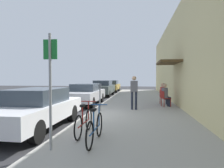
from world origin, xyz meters
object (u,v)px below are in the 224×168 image
(parking_meter, at_px, (100,95))
(cafe_chair_1, at_px, (163,96))
(pedestrian_standing, at_px, (134,90))
(parked_car_2, at_px, (103,88))
(parked_car_1, at_px, (85,94))
(seated_patron_1, at_px, (164,93))
(parked_car_3, at_px, (111,86))
(cafe_chair_0, at_px, (165,98))
(bicycle_1, at_px, (84,122))
(bicycle_0, at_px, (95,128))
(seated_patron_0, at_px, (166,94))
(street_sign, at_px, (50,82))
(parked_car_0, at_px, (36,108))

(parking_meter, height_order, cafe_chair_1, parking_meter)
(parking_meter, distance_m, pedestrian_standing, 1.76)
(parked_car_2, bearing_deg, parked_car_1, -90.00)
(parking_meter, xyz_separation_m, seated_patron_1, (3.35, 2.79, -0.07))
(parked_car_3, height_order, cafe_chair_0, parked_car_3)
(parking_meter, relative_size, bicycle_1, 0.77)
(bicycle_0, relative_size, cafe_chair_0, 1.97)
(seated_patron_0, relative_size, seated_patron_1, 1.00)
(parked_car_2, xyz_separation_m, bicycle_1, (1.91, -12.75, -0.28))
(parked_car_1, relative_size, bicycle_0, 2.57)
(street_sign, bearing_deg, seated_patron_1, 66.94)
(parked_car_1, height_order, seated_patron_1, seated_patron_1)
(parked_car_3, bearing_deg, pedestrian_standing, -76.97)
(parked_car_3, bearing_deg, cafe_chair_0, -68.86)
(parked_car_2, relative_size, bicycle_0, 2.57)
(parked_car_3, relative_size, seated_patron_0, 3.41)
(street_sign, xyz_separation_m, bicycle_1, (0.41, 1.25, -1.16))
(cafe_chair_0, bearing_deg, seated_patron_0, 16.66)
(seated_patron_0, bearing_deg, parked_car_1, 168.60)
(seated_patron_1, bearing_deg, parked_car_1, 179.32)
(seated_patron_0, distance_m, cafe_chair_1, 0.95)
(parked_car_3, xyz_separation_m, seated_patron_1, (4.90, -11.58, 0.09))
(parked_car_1, bearing_deg, parked_car_2, 90.00)
(seated_patron_0, relative_size, pedestrian_standing, 0.76)
(parked_car_0, xyz_separation_m, cafe_chair_0, (4.85, 5.00, -0.09))
(parked_car_0, xyz_separation_m, cafe_chair_1, (4.84, 5.94, -0.09))
(parked_car_3, distance_m, bicycle_0, 19.11)
(parked_car_1, distance_m, parked_car_3, 11.53)
(parked_car_0, height_order, seated_patron_1, seated_patron_1)
(bicycle_1, bearing_deg, parking_meter, 95.14)
(parked_car_3, xyz_separation_m, street_sign, (1.50, -19.58, 0.92))
(parked_car_2, relative_size, parked_car_3, 1.00)
(cafe_chair_1, distance_m, pedestrian_standing, 2.79)
(parked_car_0, distance_m, cafe_chair_0, 6.96)
(bicycle_0, distance_m, bicycle_1, 0.79)
(seated_patron_1, relative_size, pedestrian_standing, 0.76)
(parking_meter, bearing_deg, parked_car_3, 96.16)
(parking_meter, xyz_separation_m, bicycle_0, (0.82, -4.59, -0.41))
(parked_car_3, bearing_deg, seated_patron_1, -67.06)
(parked_car_1, height_order, parked_car_3, parked_car_3)
(cafe_chair_0, bearing_deg, bicycle_1, -116.89)
(street_sign, bearing_deg, seated_patron_0, 64.26)
(parked_car_0, bearing_deg, parked_car_2, 90.00)
(seated_patron_0, bearing_deg, cafe_chair_0, -163.34)
(parked_car_1, distance_m, cafe_chair_1, 4.84)
(parked_car_2, relative_size, parking_meter, 3.33)
(parked_car_3, bearing_deg, street_sign, -85.62)
(parked_car_1, height_order, cafe_chair_1, parked_car_1)
(pedestrian_standing, bearing_deg, seated_patron_0, 36.47)
(parked_car_3, height_order, street_sign, street_sign)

